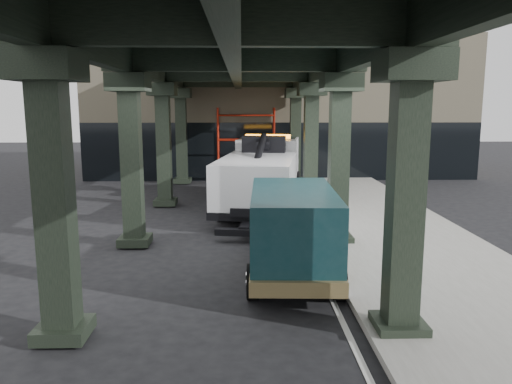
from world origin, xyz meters
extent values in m
plane|color=black|center=(0.00, 0.00, 0.00)|extent=(90.00, 90.00, 0.00)
cube|color=gray|center=(4.50, 2.00, 0.07)|extent=(5.00, 40.00, 0.15)
cube|color=silver|center=(1.70, 2.00, 0.01)|extent=(0.12, 38.00, 0.01)
cube|color=black|center=(2.60, -4.00, 2.50)|extent=(0.55, 0.55, 5.00)
cube|color=black|center=(2.60, -4.00, 4.75)|extent=(1.10, 1.10, 0.50)
cube|color=black|center=(2.60, -4.00, 0.18)|extent=(0.90, 0.90, 0.24)
cube|color=black|center=(2.60, 2.00, 2.50)|extent=(0.55, 0.55, 5.00)
cube|color=black|center=(2.60, 2.00, 4.75)|extent=(1.10, 1.10, 0.50)
cube|color=black|center=(2.60, 2.00, 0.18)|extent=(0.90, 0.90, 0.24)
cube|color=black|center=(2.60, 8.00, 2.50)|extent=(0.55, 0.55, 5.00)
cube|color=black|center=(2.60, 8.00, 4.75)|extent=(1.10, 1.10, 0.50)
cube|color=black|center=(2.60, 8.00, 0.18)|extent=(0.90, 0.90, 0.24)
cube|color=black|center=(2.60, 14.00, 2.50)|extent=(0.55, 0.55, 5.00)
cube|color=black|center=(2.60, 14.00, 4.75)|extent=(1.10, 1.10, 0.50)
cube|color=black|center=(2.60, 14.00, 0.18)|extent=(0.90, 0.90, 0.24)
cube|color=black|center=(-3.40, -4.00, 2.50)|extent=(0.55, 0.55, 5.00)
cube|color=black|center=(-3.40, -4.00, 4.75)|extent=(1.10, 1.10, 0.50)
cube|color=black|center=(-3.40, -4.00, 0.18)|extent=(0.90, 0.90, 0.24)
cube|color=black|center=(-3.40, 2.00, 2.50)|extent=(0.55, 0.55, 5.00)
cube|color=black|center=(-3.40, 2.00, 4.75)|extent=(1.10, 1.10, 0.50)
cube|color=black|center=(-3.40, 2.00, 0.18)|extent=(0.90, 0.90, 0.24)
cube|color=black|center=(-3.40, 8.00, 2.50)|extent=(0.55, 0.55, 5.00)
cube|color=black|center=(-3.40, 8.00, 4.75)|extent=(1.10, 1.10, 0.50)
cube|color=black|center=(-3.40, 8.00, 0.18)|extent=(0.90, 0.90, 0.24)
cube|color=black|center=(-3.40, 14.00, 2.50)|extent=(0.55, 0.55, 5.00)
cube|color=black|center=(-3.40, 14.00, 4.75)|extent=(1.10, 1.10, 0.50)
cube|color=black|center=(-3.40, 14.00, 0.18)|extent=(0.90, 0.90, 0.24)
cube|color=black|center=(2.60, 2.00, 5.55)|extent=(0.35, 32.00, 1.10)
cube|color=black|center=(-3.40, 2.00, 5.55)|extent=(0.35, 32.00, 1.10)
cube|color=black|center=(-0.40, 2.00, 5.55)|extent=(0.35, 32.00, 1.10)
cube|color=black|center=(-0.40, 2.00, 6.25)|extent=(7.40, 32.00, 0.30)
cube|color=#C6B793|center=(2.00, 20.00, 4.00)|extent=(22.00, 10.00, 8.00)
cylinder|color=#A81D0D|center=(-1.50, 14.90, 2.00)|extent=(0.08, 0.08, 4.00)
cylinder|color=#A81D0D|center=(-1.50, 14.10, 2.00)|extent=(0.08, 0.08, 4.00)
cylinder|color=#A81D0D|center=(1.50, 14.90, 2.00)|extent=(0.08, 0.08, 4.00)
cylinder|color=#A81D0D|center=(1.50, 14.10, 2.00)|extent=(0.08, 0.08, 4.00)
cylinder|color=#A81D0D|center=(0.00, 14.90, 1.00)|extent=(3.00, 0.08, 0.08)
cylinder|color=#A81D0D|center=(0.00, 14.90, 2.30)|extent=(3.00, 0.08, 0.08)
cylinder|color=#A81D0D|center=(0.00, 14.90, 3.60)|extent=(3.00, 0.08, 0.08)
cube|color=black|center=(0.54, 7.00, 0.76)|extent=(2.30, 8.24, 0.27)
cube|color=white|center=(0.95, 9.75, 1.69)|extent=(2.92, 2.97, 1.96)
cube|color=white|center=(1.13, 10.88, 1.14)|extent=(2.65, 1.14, 0.98)
cube|color=black|center=(0.99, 10.02, 2.23)|extent=(2.58, 1.76, 0.93)
cube|color=white|center=(0.35, 5.76, 1.47)|extent=(3.40, 5.78, 1.53)
cube|color=orange|center=(0.92, 9.53, 2.78)|extent=(1.99, 0.60, 0.17)
cube|color=black|center=(0.68, 7.92, 2.56)|extent=(1.82, 0.91, 0.65)
cylinder|color=black|center=(0.38, 5.98, 2.29)|extent=(0.83, 3.81, 1.46)
cube|color=black|center=(-0.07, 3.01, 0.38)|extent=(0.55, 1.56, 0.20)
cube|color=black|center=(-0.18, 2.26, 0.33)|extent=(1.76, 0.53, 0.20)
cylinder|color=black|center=(-0.18, 10.25, 0.60)|extent=(0.56, 1.24, 1.20)
cylinder|color=silver|center=(-0.18, 10.25, 0.60)|extent=(0.52, 0.72, 0.66)
cylinder|color=black|center=(2.19, 9.89, 0.60)|extent=(0.56, 1.24, 1.20)
cylinder|color=silver|center=(2.19, 9.89, 0.60)|extent=(0.52, 0.72, 0.66)
cylinder|color=black|center=(-0.72, 6.69, 0.60)|extent=(0.56, 1.24, 1.20)
cylinder|color=silver|center=(-0.72, 6.69, 0.60)|extent=(0.52, 0.72, 0.66)
cylinder|color=black|center=(1.65, 6.34, 0.60)|extent=(0.56, 1.24, 1.20)
cylinder|color=silver|center=(1.65, 6.34, 0.60)|extent=(0.52, 0.72, 0.66)
cylinder|color=black|center=(-0.93, 5.29, 0.60)|extent=(0.56, 1.24, 1.20)
cylinder|color=silver|center=(-0.93, 5.29, 0.60)|extent=(0.52, 0.72, 0.66)
cylinder|color=black|center=(1.44, 4.94, 0.60)|extent=(0.56, 1.24, 1.20)
cylinder|color=silver|center=(1.44, 4.94, 0.60)|extent=(0.52, 0.72, 0.66)
cube|color=#0F3238|center=(1.10, 1.66, 0.88)|extent=(1.93, 1.10, 0.83)
cube|color=#0F3238|center=(0.98, -0.87, 1.24)|extent=(2.12, 4.23, 1.80)
cube|color=olive|center=(1.00, -0.50, 0.51)|extent=(2.20, 5.25, 0.32)
cube|color=black|center=(1.08, 1.30, 1.61)|extent=(1.81, 0.47, 0.77)
cube|color=black|center=(1.00, -0.59, 1.71)|extent=(2.11, 3.40, 0.51)
cube|color=silver|center=(1.12, 2.15, 0.51)|extent=(1.85, 0.19, 0.28)
cylinder|color=black|center=(0.17, 1.66, 0.39)|extent=(0.29, 0.79, 0.77)
cylinder|color=silver|center=(0.17, 1.66, 0.39)|extent=(0.31, 0.44, 0.43)
cylinder|color=black|center=(2.01, 1.58, 0.39)|extent=(0.29, 0.79, 0.77)
cylinder|color=silver|center=(2.01, 1.58, 0.39)|extent=(0.31, 0.44, 0.43)
cylinder|color=black|center=(0.00, -2.21, 0.39)|extent=(0.29, 0.79, 0.77)
cylinder|color=silver|center=(0.00, -2.21, 0.39)|extent=(0.31, 0.44, 0.43)
cylinder|color=black|center=(1.84, -2.29, 0.39)|extent=(0.29, 0.79, 0.77)
cylinder|color=silver|center=(1.84, -2.29, 0.39)|extent=(0.31, 0.44, 0.43)
camera|label=1|loc=(-0.22, -12.39, 4.10)|focal=35.00mm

